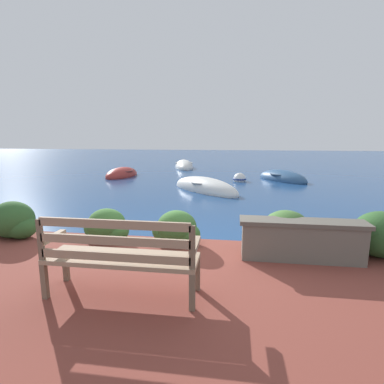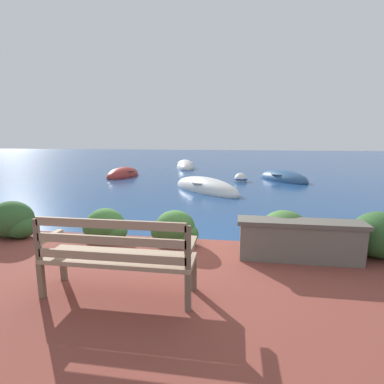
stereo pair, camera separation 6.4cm
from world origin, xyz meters
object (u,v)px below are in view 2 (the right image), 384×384
Objects in this scene: park_bench at (116,255)px; mooring_buoy at (241,179)px; rowboat_nearest at (205,189)px; rowboat_far at (123,175)px; rowboat_outer at (185,167)px; rowboat_mid at (283,179)px.

park_bench reaches higher than mooring_buoy.
mooring_buoy is (1.30, 2.64, 0.02)m from rowboat_nearest.
rowboat_nearest is at bearing -116.30° from mooring_buoy.
park_bench reaches higher than rowboat_far.
park_bench is 0.55× the size of rowboat_nearest.
rowboat_nearest is 8.31m from rowboat_outer.
rowboat_nearest is 1.20× the size of rowboat_far.
rowboat_mid is at bearing -145.07° from rowboat_outer.
park_bench is 7.93m from rowboat_nearest.
park_bench reaches higher than rowboat_outer.
rowboat_mid reaches higher than rowboat_far.
rowboat_nearest is at bearing -80.95° from rowboat_mid.
mooring_buoy is (1.44, 10.54, -0.61)m from park_bench.
rowboat_mid is at bearing -90.81° from rowboat_nearest.
rowboat_mid is 7.24m from rowboat_outer.
mooring_buoy is (3.45, -5.39, 0.02)m from rowboat_outer.
rowboat_mid is 2.01m from mooring_buoy.
park_bench is 2.79× the size of mooring_buoy.
rowboat_mid is 0.83× the size of rowboat_outer.
rowboat_nearest is 5.67m from rowboat_far.
rowboat_far is 4.22× the size of mooring_buoy.
park_bench is at bearing -97.77° from mooring_buoy.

